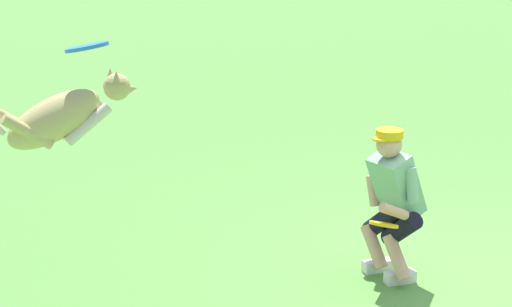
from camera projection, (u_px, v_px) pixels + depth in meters
The scene contains 5 objects.
ground_plane at pixel (471, 283), 7.01m from camera, with size 60.00×60.00×0.00m, color #568F3E.
person at pixel (392, 199), 6.94m from camera, with size 0.55×0.67×1.29m.
dog at pixel (62, 116), 5.12m from camera, with size 1.03×0.37×0.51m.
frisbee_flying at pixel (87, 47), 5.08m from camera, with size 0.27×0.27×0.02m, color #2B80E3.
frisbee_held at pixel (384, 225), 6.61m from camera, with size 0.23×0.23×0.02m, color yellow.
Camera 1 is at (3.77, 5.52, 2.96)m, focal length 59.15 mm.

